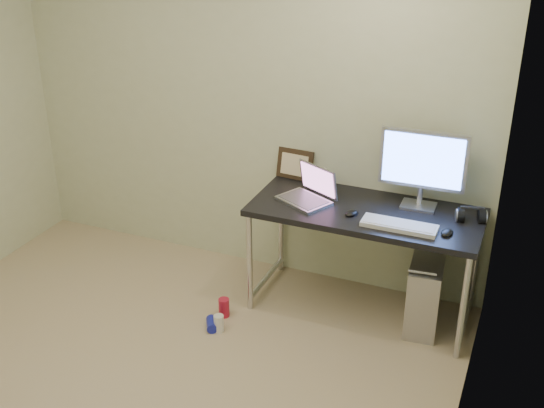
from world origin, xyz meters
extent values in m
plane|color=tan|center=(0.00, 0.00, 0.00)|extent=(3.50, 3.50, 0.00)
cube|color=beige|center=(0.00, 1.75, 1.25)|extent=(3.50, 0.02, 2.50)
cube|color=beige|center=(1.75, 0.00, 1.25)|extent=(0.02, 3.50, 2.50)
cube|color=black|center=(0.98, 1.43, 0.73)|extent=(1.46, 0.64, 0.04)
cylinder|color=silver|center=(0.29, 1.15, 0.35)|extent=(0.04, 0.04, 0.71)
cylinder|color=silver|center=(0.29, 1.71, 0.35)|extent=(0.04, 0.04, 0.71)
cylinder|color=silver|center=(1.67, 1.15, 0.35)|extent=(0.04, 0.04, 0.71)
cylinder|color=silver|center=(1.67, 1.71, 0.35)|extent=(0.04, 0.04, 0.71)
cylinder|color=silver|center=(0.29, 1.43, 0.08)|extent=(0.04, 0.56, 0.04)
cylinder|color=silver|center=(1.67, 1.43, 0.08)|extent=(0.04, 0.56, 0.04)
cube|color=silver|center=(1.40, 1.42, 0.24)|extent=(0.24, 0.47, 0.47)
cylinder|color=#B7B8BF|center=(1.40, 1.23, 0.49)|extent=(0.17, 0.04, 0.02)
cylinder|color=#B7B8BF|center=(1.40, 1.61, 0.49)|extent=(0.17, 0.04, 0.02)
cylinder|color=black|center=(1.35, 1.70, 0.40)|extent=(0.01, 0.16, 0.69)
cylinder|color=black|center=(1.44, 1.68, 0.38)|extent=(0.02, 0.11, 0.71)
cylinder|color=#BB1A37|center=(0.17, 1.00, 0.07)|extent=(0.09, 0.09, 0.13)
cylinder|color=silver|center=(0.21, 0.83, 0.06)|extent=(0.08, 0.08, 0.12)
cylinder|color=#1C24AF|center=(0.15, 0.84, 0.03)|extent=(0.12, 0.14, 0.07)
cube|color=#B7B8BF|center=(0.57, 1.39, 0.76)|extent=(0.39, 0.35, 0.02)
cube|color=slate|center=(0.57, 1.39, 0.77)|extent=(0.34, 0.30, 0.00)
cube|color=#93929B|center=(0.63, 1.50, 0.87)|extent=(0.31, 0.19, 0.21)
cube|color=#7B476E|center=(0.63, 1.49, 0.87)|extent=(0.27, 0.16, 0.18)
cube|color=#B7B8BF|center=(1.28, 1.60, 0.76)|extent=(0.22, 0.16, 0.02)
cylinder|color=#B7B8BF|center=(1.28, 1.62, 0.82)|extent=(0.04, 0.04, 0.12)
cube|color=#B7B8BF|center=(1.28, 1.61, 1.07)|extent=(0.54, 0.05, 0.37)
cube|color=#4872EB|center=(1.28, 1.58, 1.07)|extent=(0.49, 0.02, 0.32)
cube|color=silver|center=(1.23, 1.26, 0.76)|extent=(0.45, 0.15, 0.03)
ellipsoid|color=black|center=(1.51, 1.29, 0.77)|extent=(0.08, 0.11, 0.04)
ellipsoid|color=black|center=(0.91, 1.32, 0.77)|extent=(0.09, 0.12, 0.04)
cylinder|color=black|center=(1.55, 1.53, 0.78)|extent=(0.07, 0.11, 0.11)
cylinder|color=black|center=(1.67, 1.53, 0.78)|extent=(0.07, 0.11, 0.11)
cube|color=black|center=(1.61, 1.53, 0.84)|extent=(0.14, 0.05, 0.01)
cube|color=black|center=(0.38, 1.73, 0.86)|extent=(0.27, 0.10, 0.21)
cylinder|color=silver|center=(0.60, 1.72, 0.79)|extent=(0.01, 0.01, 0.08)
cylinder|color=silver|center=(0.60, 1.72, 0.84)|extent=(0.04, 0.03, 0.04)
camera|label=1|loc=(1.92, -2.38, 2.63)|focal=45.00mm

